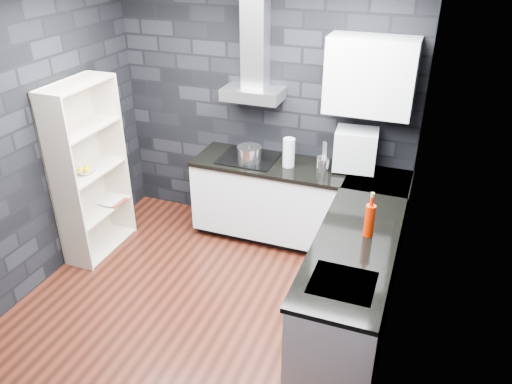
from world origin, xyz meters
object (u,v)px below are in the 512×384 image
Objects in this scene: fruit_bowl at (85,171)px; utensil_crock at (323,165)px; pot at (249,155)px; appliance_garage at (356,149)px; red_bottle at (369,221)px; storage_jar at (321,163)px; bookshelf at (90,171)px; glass_vase at (289,153)px.

utensil_crock is at bearing 21.89° from fruit_bowl.
pot is 0.60× the size of appliance_garage.
utensil_crock is at bearing 120.95° from red_bottle.
storage_jar is 0.52× the size of fruit_bowl.
utensil_crock is 0.35× the size of appliance_garage.
red_bottle is at bearing -59.05° from utensil_crock.
bookshelf is (-1.41, -0.76, -0.08)m from pot.
fruit_bowl is at bearing -163.22° from appliance_garage.
fruit_bowl is at bearing -155.84° from storage_jar.
red_bottle is 0.15× the size of bookshelf.
utensil_crock is at bearing 23.53° from bookshelf.
appliance_garage reaches higher than utensil_crock.
glass_vase is 2.02m from fruit_bowl.
appliance_garage is at bearing 105.97° from red_bottle.
pot is at bearing 30.53° from fruit_bowl.
glass_vase is 0.74× the size of appliance_garage.
bookshelf is 0.08m from fruit_bowl.
appliance_garage is (0.64, 0.13, 0.08)m from glass_vase.
appliance_garage reaches higher than red_bottle.
fruit_bowl is at bearing -86.84° from bookshelf.
storage_jar is at bearing 116.06° from utensil_crock.
fruit_bowl is (-2.78, 0.14, -0.10)m from red_bottle.
glass_vase is 0.37m from utensil_crock.
appliance_garage is 1.50× the size of red_bottle.
pot is 1.23× the size of fruit_bowl.
storage_jar is 0.06× the size of bookshelf.
glass_vase is at bearing 27.28° from bookshelf.
utensil_crock is at bearing 3.23° from pot.
glass_vase is 2.14× the size of utensil_crock.
pot is 0.90× the size of red_bottle.
appliance_garage is at bearing 9.69° from pot.
bookshelf is at bearing -155.88° from glass_vase.
storage_jar is at bearing 24.16° from fruit_bowl.
storage_jar is 1.28m from red_bottle.
red_bottle is at bearing -46.39° from glass_vase.
glass_vase is 1.11× the size of red_bottle.
pot reaches higher than fruit_bowl.
appliance_garage is (1.05, 0.18, 0.14)m from pot.
storage_jar is 2.31m from bookshelf.
bookshelf is at bearing 175.79° from red_bottle.
appliance_garage is 2.66m from fruit_bowl.
pot reaches higher than utensil_crock.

